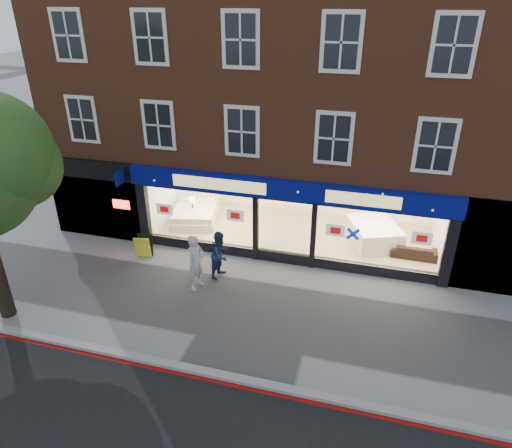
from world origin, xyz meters
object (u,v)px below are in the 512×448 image
at_px(mattress_stack, 374,234).
at_px(pedestrian_blue, 220,254).
at_px(display_bed, 196,213).
at_px(sofa, 414,251).
at_px(a_board, 144,246).
at_px(pedestrian_grey, 196,262).

bearing_deg(mattress_stack, pedestrian_blue, -144.03).
bearing_deg(pedestrian_blue, display_bed, 48.70).
distance_m(sofa, pedestrian_blue, 7.17).
xyz_separation_m(mattress_stack, pedestrian_blue, (-5.00, -3.63, 0.34)).
relative_size(mattress_stack, sofa, 1.55).
height_order(mattress_stack, sofa, mattress_stack).
height_order(display_bed, sofa, display_bed).
relative_size(sofa, a_board, 1.88).
xyz_separation_m(sofa, pedestrian_blue, (-6.50, -2.98, 0.51)).
xyz_separation_m(display_bed, pedestrian_blue, (2.43, -3.61, 0.40)).
bearing_deg(a_board, sofa, 2.81).
bearing_deg(a_board, display_bed, 64.66).
height_order(mattress_stack, pedestrian_blue, pedestrian_blue).
distance_m(sofa, pedestrian_grey, 8.05).
bearing_deg(sofa, pedestrian_blue, 25.42).
relative_size(mattress_stack, pedestrian_blue, 1.51).
xyz_separation_m(display_bed, a_board, (-0.76, -3.17, -0.01)).
height_order(display_bed, mattress_stack, display_bed).
distance_m(display_bed, a_board, 3.26).
bearing_deg(pedestrian_blue, a_board, 96.84).
xyz_separation_m(display_bed, pedestrian_grey, (1.89, -4.49, 0.51)).
xyz_separation_m(a_board, pedestrian_blue, (3.19, -0.44, 0.41)).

